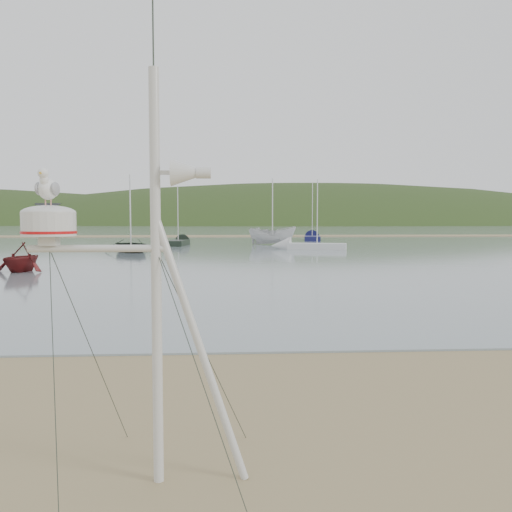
{
  "coord_description": "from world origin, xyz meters",
  "views": [
    {
      "loc": [
        1.61,
        -6.08,
        2.57
      ],
      "look_at": [
        2.03,
        1.0,
        2.07
      ],
      "focal_mm": 38.0,
      "sensor_mm": 36.0,
      "label": 1
    }
  ],
  "objects": [
    {
      "name": "sailboat_white_near",
      "position": [
        7.67,
        37.85,
        0.3
      ],
      "size": [
        6.33,
        3.07,
        6.15
      ],
      "color": "silver",
      "rests_on": "ground"
    },
    {
      "name": "sandbar",
      "position": [
        0.0,
        70.0,
        0.07
      ],
      "size": [
        560.0,
        7.0,
        0.07
      ],
      "primitive_type": "cube",
      "color": "olive",
      "rests_on": "water"
    },
    {
      "name": "boat_white",
      "position": [
        6.23,
        45.6,
        2.31
      ],
      "size": [
        1.94,
        1.9,
        4.53
      ],
      "primitive_type": "imported",
      "rotation": [
        0.0,
        0.0,
        1.45
      ],
      "color": "silver",
      "rests_on": "water"
    },
    {
      "name": "sailboat_blue_far",
      "position": [
        11.97,
        57.36,
        0.3
      ],
      "size": [
        2.8,
        7.37,
        7.14
      ],
      "color": "#131443",
      "rests_on": "ground"
    },
    {
      "name": "mast_rig",
      "position": [
        0.9,
        -0.95,
        1.17
      ],
      "size": [
        2.14,
        2.28,
        4.83
      ],
      "color": "silver",
      "rests_on": "ground"
    },
    {
      "name": "far_cottages",
      "position": [
        3.0,
        196.0,
        4.0
      ],
      "size": [
        294.4,
        6.3,
        8.0
      ],
      "color": "beige",
      "rests_on": "ground"
    },
    {
      "name": "sailboat_dark_mid",
      "position": [
        -2.52,
        45.99,
        0.3
      ],
      "size": [
        2.1,
        6.14,
        6.02
      ],
      "color": "black",
      "rests_on": "ground"
    },
    {
      "name": "ground",
      "position": [
        0.0,
        0.0,
        0.0
      ],
      "size": [
        560.0,
        560.0,
        0.0
      ],
      "primitive_type": "plane",
      "color": "olive",
      "rests_on": "ground"
    },
    {
      "name": "boat_dark",
      "position": [
        -5.43,
        35.14,
        2.35
      ],
      "size": [
        3.41,
        2.19,
        4.62
      ],
      "primitive_type": "imported",
      "rotation": [
        0.0,
        0.0,
        0.41
      ],
      "color": "black",
      "rests_on": "water"
    },
    {
      "name": "boat_red",
      "position": [
        -7.99,
        20.05,
        1.37
      ],
      "size": [
        2.58,
        1.96,
        2.66
      ],
      "primitive_type": "imported",
      "rotation": [
        0.0,
        0.0,
        -0.27
      ],
      "color": "#5D1515",
      "rests_on": "water"
    },
    {
      "name": "hill_ridge",
      "position": [
        18.52,
        235.0,
        -19.7
      ],
      "size": [
        620.0,
        180.0,
        80.0
      ],
      "color": "#223515",
      "rests_on": "ground"
    },
    {
      "name": "water",
      "position": [
        0.0,
        132.0,
        0.02
      ],
      "size": [
        560.0,
        256.0,
        0.04
      ],
      "primitive_type": "cube",
      "color": "slate",
      "rests_on": "ground"
    }
  ]
}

